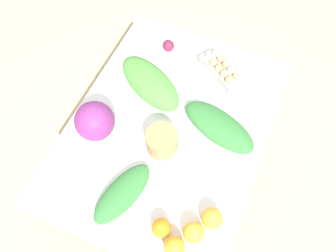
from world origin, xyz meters
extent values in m
plane|color=#C6B289|center=(0.00, 0.00, 0.00)|extent=(8.00, 8.00, 0.00)
cube|color=silver|center=(0.00, 0.00, 0.71)|extent=(1.12, 0.85, 0.03)
cylinder|color=brown|center=(-0.50, -0.36, 0.35)|extent=(0.06, 0.06, 0.70)
cylinder|color=brown|center=(0.50, -0.36, 0.35)|extent=(0.06, 0.06, 0.70)
cylinder|color=brown|center=(-0.50, 0.36, 0.35)|extent=(0.06, 0.06, 0.70)
sphere|color=#7A2D75|center=(0.14, -0.28, 0.81)|extent=(0.17, 0.17, 0.17)
cube|color=#A8A8A3|center=(-0.37, 0.12, 0.76)|extent=(0.21, 0.25, 0.06)
sphere|color=white|center=(-0.39, 0.04, 0.80)|extent=(0.04, 0.04, 0.04)
sphere|color=tan|center=(-0.37, 0.07, 0.80)|extent=(0.04, 0.04, 0.04)
sphere|color=tan|center=(-0.35, 0.11, 0.80)|extent=(0.04, 0.04, 0.04)
sphere|color=tan|center=(-0.33, 0.14, 0.80)|extent=(0.04, 0.04, 0.04)
sphere|color=tan|center=(-0.31, 0.17, 0.80)|extent=(0.04, 0.04, 0.04)
sphere|color=white|center=(-0.43, 0.06, 0.80)|extent=(0.04, 0.04, 0.04)
sphere|color=tan|center=(-0.41, 0.10, 0.80)|extent=(0.04, 0.04, 0.04)
sphere|color=tan|center=(-0.39, 0.13, 0.80)|extent=(0.04, 0.04, 0.04)
sphere|color=white|center=(-0.36, 0.16, 0.80)|extent=(0.04, 0.04, 0.04)
sphere|color=tan|center=(-0.34, 0.20, 0.80)|extent=(0.04, 0.04, 0.04)
cylinder|color=#A87F51|center=(0.09, 0.01, 0.78)|extent=(0.14, 0.14, 0.11)
ellipsoid|color=#337538|center=(0.35, -0.04, 0.76)|extent=(0.32, 0.20, 0.06)
ellipsoid|color=#4C933D|center=(-0.16, -0.16, 0.77)|extent=(0.31, 0.40, 0.10)
ellipsoid|color=#337538|center=(-0.08, 0.21, 0.76)|extent=(0.25, 0.38, 0.07)
sphere|color=maroon|center=(-0.41, -0.18, 0.76)|extent=(0.06, 0.06, 0.06)
sphere|color=#F9A833|center=(0.38, 0.27, 0.77)|extent=(0.08, 0.08, 0.08)
sphere|color=orange|center=(0.41, 0.15, 0.76)|extent=(0.07, 0.07, 0.07)
sphere|color=#F9A833|center=(0.30, 0.32, 0.77)|extent=(0.08, 0.08, 0.08)
sphere|color=orange|center=(0.45, 0.23, 0.77)|extent=(0.08, 0.08, 0.08)
camera|label=1|loc=(0.61, 0.27, 2.03)|focal=35.00mm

